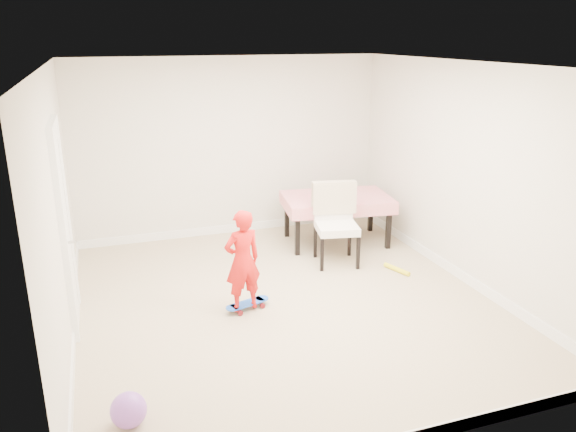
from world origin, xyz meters
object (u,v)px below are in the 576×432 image
object	(u,v)px
skateboard	(248,306)
balloon	(129,410)
dining_table	(336,219)
dining_chair	(337,225)
child	(243,264)

from	to	relation	value
skateboard	balloon	xyz separation A→B (m)	(-1.36, -1.57, 0.10)
dining_table	skateboard	size ratio (longest dim) A/B	2.82
dining_chair	child	distance (m)	1.76
dining_chair	skateboard	distance (m)	1.76
dining_table	child	bearing A→B (deg)	-129.82
dining_chair	dining_table	bearing A→B (deg)	77.81
skateboard	balloon	bearing A→B (deg)	-148.09
dining_chair	skateboard	bearing A→B (deg)	-137.10
dining_chair	child	size ratio (longest dim) A/B	0.94
dining_chair	balloon	size ratio (longest dim) A/B	3.77
dining_chair	balloon	xyz separation A→B (m)	(-2.81, -2.46, -0.39)
dining_table	balloon	world-z (taller)	dining_table
child	balloon	bearing A→B (deg)	38.24
dining_table	child	distance (m)	2.45
dining_table	child	size ratio (longest dim) A/B	1.32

